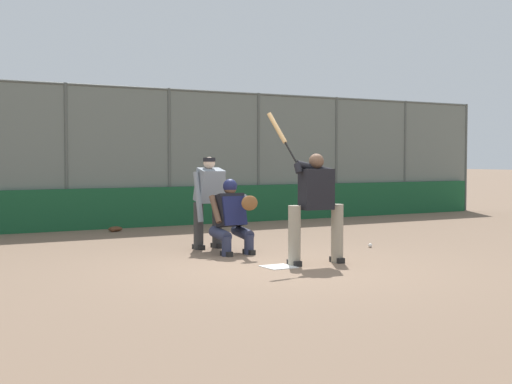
# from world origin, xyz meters

# --- Properties ---
(ground_plane) EXTENTS (160.00, 160.00, 0.00)m
(ground_plane) POSITION_xyz_m (0.00, 0.00, 0.00)
(ground_plane) COLOR #7A604C
(home_plate_marker) EXTENTS (0.43, 0.43, 0.01)m
(home_plate_marker) POSITION_xyz_m (0.00, 0.00, 0.01)
(home_plate_marker) COLOR white
(home_plate_marker) RESTS_ON ground_plane
(backstop_fence) EXTENTS (22.06, 0.08, 3.24)m
(backstop_fence) POSITION_xyz_m (-0.00, -6.89, 1.71)
(backstop_fence) COLOR #515651
(backstop_fence) RESTS_ON ground_plane
(padding_wall) EXTENTS (21.54, 0.18, 0.91)m
(padding_wall) POSITION_xyz_m (0.00, -6.79, 0.46)
(padding_wall) COLOR #19512D
(padding_wall) RESTS_ON ground_plane
(batter_at_plate) EXTENTS (1.03, 0.70, 2.27)m
(batter_at_plate) POSITION_xyz_m (-0.64, 0.00, 0.90)
(batter_at_plate) COLOR gray
(batter_at_plate) RESTS_ON ground_plane
(catcher_behind_plate) EXTENTS (0.66, 0.77, 1.24)m
(catcher_behind_plate) POSITION_xyz_m (-0.09, -1.60, 0.64)
(catcher_behind_plate) COLOR #2D334C
(catcher_behind_plate) RESTS_ON ground_plane
(umpire_home) EXTENTS (0.65, 0.42, 1.61)m
(umpire_home) POSITION_xyz_m (-0.07, -2.42, 0.86)
(umpire_home) COLOR #333333
(umpire_home) RESTS_ON ground_plane
(fielding_glove_on_dirt) EXTENTS (0.31, 0.24, 0.11)m
(fielding_glove_on_dirt) POSITION_xyz_m (0.40, -6.08, 0.06)
(fielding_glove_on_dirt) COLOR #56331E
(fielding_glove_on_dirt) RESTS_ON ground_plane
(baseball_loose) EXTENTS (0.07, 0.07, 0.07)m
(baseball_loose) POSITION_xyz_m (-2.62, -1.14, 0.04)
(baseball_loose) COLOR white
(baseball_loose) RESTS_ON ground_plane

